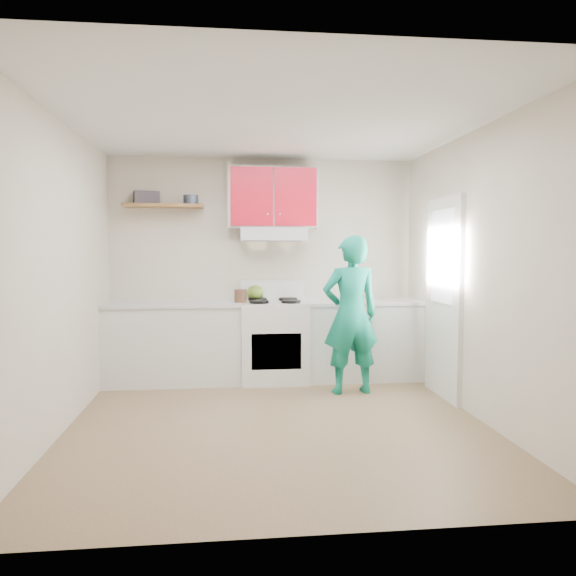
{
  "coord_description": "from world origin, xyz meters",
  "views": [
    {
      "loc": [
        -0.43,
        -4.68,
        1.52
      ],
      "look_at": [
        0.15,
        0.55,
        1.15
      ],
      "focal_mm": 34.21,
      "sensor_mm": 36.0,
      "label": 1
    }
  ],
  "objects": [
    {
      "name": "front_wall",
      "position": [
        0.0,
        -1.9,
        1.3
      ],
      "size": [
        3.6,
        0.04,
        2.6
      ],
      "primitive_type": "cube",
      "color": "beige",
      "rests_on": "floor"
    },
    {
      "name": "range_hood",
      "position": [
        0.1,
        1.68,
        1.7
      ],
      "size": [
        0.76,
        0.44,
        0.15
      ],
      "primitive_type": "cube",
      "color": "silver",
      "rests_on": "back_wall"
    },
    {
      "name": "door",
      "position": [
        1.78,
        0.7,
        1.02
      ],
      "size": [
        0.05,
        0.85,
        2.05
      ],
      "primitive_type": "cube",
      "color": "white",
      "rests_on": "floor"
    },
    {
      "name": "left_wall",
      "position": [
        -1.8,
        0.0,
        1.3
      ],
      "size": [
        0.04,
        3.8,
        2.6
      ],
      "primitive_type": "cube",
      "color": "beige",
      "rests_on": "floor"
    },
    {
      "name": "crock",
      "position": [
        -0.28,
        1.54,
        0.98
      ],
      "size": [
        0.17,
        0.17,
        0.17
      ],
      "primitive_type": "cylinder",
      "rotation": [
        0.0,
        0.0,
        0.21
      ],
      "color": "#492F20",
      "rests_on": "counter_left"
    },
    {
      "name": "shelf",
      "position": [
        -1.15,
        1.75,
        2.02
      ],
      "size": [
        0.9,
        0.3,
        0.04
      ],
      "primitive_type": "cube",
      "color": "brown",
      "rests_on": "back_wall"
    },
    {
      "name": "back_wall",
      "position": [
        0.0,
        1.9,
        1.3
      ],
      "size": [
        3.6,
        0.04,
        2.6
      ],
      "primitive_type": "cube",
      "color": "beige",
      "rests_on": "floor"
    },
    {
      "name": "stove",
      "position": [
        0.1,
        1.57,
        0.46
      ],
      "size": [
        0.76,
        0.65,
        0.92
      ],
      "primitive_type": "cube",
      "color": "white",
      "rests_on": "floor"
    },
    {
      "name": "upper_cabinets",
      "position": [
        0.1,
        1.73,
        2.12
      ],
      "size": [
        1.02,
        0.33,
        0.7
      ],
      "primitive_type": "cube",
      "color": "red",
      "rests_on": "back_wall"
    },
    {
      "name": "counter_right",
      "position": [
        1.14,
        1.6,
        0.45
      ],
      "size": [
        1.32,
        0.6,
        0.9
      ],
      "primitive_type": "cube",
      "color": "silver",
      "rests_on": "floor"
    },
    {
      "name": "person",
      "position": [
        0.86,
        0.95,
        0.83
      ],
      "size": [
        0.64,
        0.46,
        1.67
      ],
      "primitive_type": "imported",
      "rotation": [
        0.0,
        0.0,
        3.24
      ],
      "color": "#0E7E64",
      "rests_on": "floor"
    },
    {
      "name": "door_glass",
      "position": [
        1.75,
        0.7,
        1.45
      ],
      "size": [
        0.01,
        0.55,
        0.95
      ],
      "primitive_type": "cube",
      "color": "white",
      "rests_on": "door"
    },
    {
      "name": "cutting_board",
      "position": [
        0.7,
        1.51,
        0.91
      ],
      "size": [
        0.36,
        0.29,
        0.02
      ],
      "primitive_type": "cube",
      "rotation": [
        0.0,
        0.0,
        -0.22
      ],
      "color": "olive",
      "rests_on": "counter_right"
    },
    {
      "name": "silicone_mat",
      "position": [
        1.38,
        1.5,
        0.9
      ],
      "size": [
        0.3,
        0.27,
        0.01
      ],
      "primitive_type": "cube",
      "rotation": [
        0.0,
        0.0,
        0.17
      ],
      "color": "red",
      "rests_on": "counter_right"
    },
    {
      "name": "floor",
      "position": [
        0.0,
        0.0,
        0.0
      ],
      "size": [
        3.8,
        3.8,
        0.0
      ],
      "primitive_type": "plane",
      "color": "brown",
      "rests_on": "ground"
    },
    {
      "name": "counter_left",
      "position": [
        -1.04,
        1.6,
        0.45
      ],
      "size": [
        1.52,
        0.6,
        0.9
      ],
      "primitive_type": "cube",
      "color": "silver",
      "rests_on": "floor"
    },
    {
      "name": "right_wall",
      "position": [
        1.8,
        0.0,
        1.3
      ],
      "size": [
        0.04,
        3.8,
        2.6
      ],
      "primitive_type": "cube",
      "color": "beige",
      "rests_on": "floor"
    },
    {
      "name": "ceiling",
      "position": [
        0.0,
        0.0,
        2.6
      ],
      "size": [
        3.6,
        3.8,
        0.04
      ],
      "primitive_type": "cube",
      "color": "white",
      "rests_on": "floor"
    },
    {
      "name": "kettle",
      "position": [
        -0.1,
        1.82,
        1.01
      ],
      "size": [
        0.23,
        0.23,
        0.18
      ],
      "primitive_type": "ellipsoid",
      "rotation": [
        0.0,
        0.0,
        0.13
      ],
      "color": "#5C7F23",
      "rests_on": "stove"
    },
    {
      "name": "books",
      "position": [
        -1.34,
        1.75,
        2.11
      ],
      "size": [
        0.32,
        0.26,
        0.14
      ],
      "primitive_type": "cube",
      "rotation": [
        0.0,
        0.0,
        0.27
      ],
      "color": "#373138",
      "rests_on": "shelf"
    },
    {
      "name": "tin",
      "position": [
        -0.84,
        1.72,
        2.09
      ],
      "size": [
        0.18,
        0.18,
        0.1
      ],
      "primitive_type": "cylinder",
      "rotation": [
        0.0,
        0.0,
        -0.07
      ],
      "color": "#333D4C",
      "rests_on": "shelf"
    }
  ]
}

